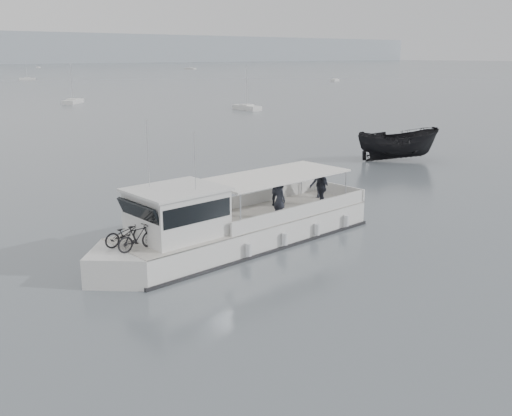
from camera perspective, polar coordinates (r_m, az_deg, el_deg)
ground at (r=21.46m, az=-7.09°, el=-8.29°), size 1400.00×1400.00×0.00m
tour_boat at (r=25.44m, az=-3.02°, el=-1.97°), size 14.83×4.21×6.18m
dark_motorboat at (r=48.44m, az=14.00°, el=6.20°), size 7.27×5.78×2.67m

